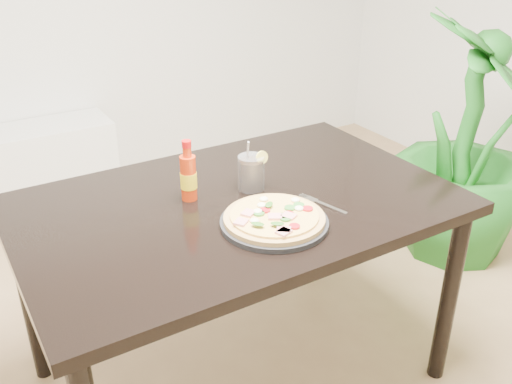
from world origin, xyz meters
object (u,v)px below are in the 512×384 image
plate (274,223)px  houseplant (468,141)px  hot_sauce_bottle (188,176)px  fork (321,203)px  pizza (274,217)px  dining_table (237,222)px  cola_cup (251,173)px

plate → houseplant: size_ratio=0.27×
hot_sauce_bottle → fork: 0.43m
pizza → dining_table: bearing=94.3°
dining_table → houseplant: 1.41m
plate → fork: 0.20m
plate → cola_cup: cola_cup is taller
hot_sauce_bottle → houseplant: bearing=4.7°
cola_cup → houseplant: 1.33m
dining_table → plate: size_ratio=4.30×
cola_cup → pizza: bearing=-105.4°
pizza → cola_cup: bearing=74.6°
plate → cola_cup: 0.26m
pizza → hot_sauce_bottle: (-0.14, 0.29, 0.05)m
houseplant → fork: bearing=-162.2°
hot_sauce_bottle → cola_cup: size_ratio=1.13×
houseplant → plate: bearing=-163.4°
cola_cup → fork: bearing=-58.2°
cola_cup → plate: bearing=-105.4°
dining_table → plate: (0.01, -0.20, 0.09)m
dining_table → houseplant: (1.39, 0.21, -0.07)m
houseplant → hot_sauce_bottle: bearing=-175.3°
cola_cup → fork: cola_cup is taller
hot_sauce_bottle → dining_table: bearing=-34.0°
plate → pizza: size_ratio=1.07×
fork → houseplant: bearing=3.0°
pizza → fork: 0.21m
fork → pizza: bearing=175.0°
hot_sauce_bottle → houseplant: 1.54m
dining_table → fork: fork is taller
dining_table → cola_cup: size_ratio=7.82×
fork → houseplant: 1.24m
pizza → cola_cup: (0.07, 0.25, 0.03)m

